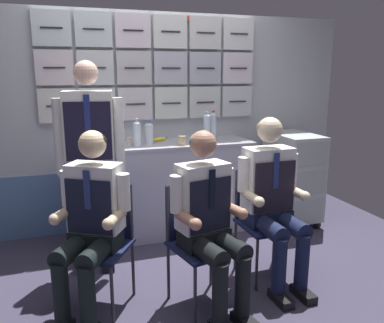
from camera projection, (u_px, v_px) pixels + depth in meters
name	position (u px, v px, depth m)	size (l,w,h in m)	color
ground	(196.00, 288.00, 2.99)	(4.80, 4.80, 0.04)	#383447
galley_bulkhead	(152.00, 117.00, 4.01)	(4.20, 0.14, 2.15)	#B3BAC1
galley_counter	(165.00, 188.00, 3.91)	(1.72, 0.53, 0.91)	#B7B6C4
service_trolley	(293.00, 175.00, 4.19)	(0.40, 0.65, 0.95)	black
folding_chair_left	(103.00, 231.00, 2.72)	(0.55, 0.55, 0.83)	#2D2D33
crew_member_left	(90.00, 218.00, 2.53)	(0.58, 0.66, 1.22)	black
folding_chair_right	(196.00, 230.00, 2.73)	(0.48, 0.48, 0.83)	#2D2D33
crew_member_right	(210.00, 217.00, 2.56)	(0.49, 0.63, 1.21)	black
folding_chair_by_counter	(261.00, 210.00, 3.12)	(0.41, 0.41, 0.83)	#2D2D33
crew_member_by_counter	(273.00, 194.00, 2.93)	(0.50, 0.61, 1.26)	black
crew_member_standing	(90.00, 150.00, 3.07)	(0.53, 0.30, 1.66)	black
water_bottle_clear	(137.00, 133.00, 3.62)	(0.07, 0.07, 0.26)	silver
water_bottle_blue_cap	(207.00, 128.00, 3.82)	(0.07, 0.07, 0.30)	silver
water_bottle_short	(149.00, 133.00, 3.74)	(0.08, 0.08, 0.23)	silver
sparkling_bottle_green	(213.00, 127.00, 3.89)	(0.06, 0.06, 0.30)	silver
coffee_cup_spare	(200.00, 138.00, 3.91)	(0.07, 0.07, 0.06)	tan
espresso_cup_small	(182.00, 140.00, 3.70)	(0.07, 0.07, 0.09)	tan
coffee_cup_white	(111.00, 140.00, 3.70)	(0.07, 0.07, 0.09)	white
paper_cup_blue	(130.00, 141.00, 3.70)	(0.06, 0.06, 0.07)	silver
snack_banana	(160.00, 139.00, 3.90)	(0.17, 0.10, 0.04)	yellow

